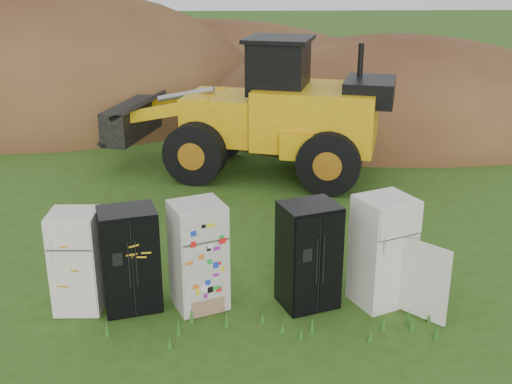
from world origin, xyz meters
TOP-DOWN VIEW (x-y plane):
  - ground at (0.00, 0.00)m, footprint 120.00×120.00m
  - fridge_leftmost at (-2.35, -0.00)m, footprint 0.73×0.71m
  - fridge_black_side at (-1.53, -0.00)m, footprint 1.02×0.89m
  - fridge_sticker at (-0.46, 0.01)m, footprint 0.99×0.96m
  - fridge_black_right at (1.27, -0.01)m, footprint 1.04×0.96m
  - fridge_open_door at (2.45, 0.02)m, footprint 1.05×1.02m
  - wheel_loader at (0.41, 6.81)m, footprint 7.66×4.70m
  - dirt_mound_right at (5.55, 11.91)m, footprint 13.75×10.08m
  - dirt_mound_left at (-7.07, 14.88)m, footprint 17.02×12.76m
  - dirt_mound_back at (-0.97, 18.51)m, footprint 15.92×10.62m

SIDE VIEW (x-z plane):
  - ground at x=0.00m, z-range 0.00..0.00m
  - dirt_mound_right at x=5.55m, z-range -2.89..2.89m
  - dirt_mound_left at x=-7.07m, z-range -4.34..4.34m
  - dirt_mound_back at x=-0.97m, z-range -2.81..2.81m
  - fridge_leftmost at x=-2.35m, z-range 0.00..1.63m
  - fridge_black_side at x=-1.53m, z-range 0.00..1.67m
  - fridge_black_right at x=1.27m, z-range 0.00..1.71m
  - fridge_sticker at x=-0.46m, z-range 0.00..1.74m
  - fridge_open_door at x=2.45m, z-range 0.00..1.79m
  - wheel_loader at x=0.41m, z-range 0.00..3.45m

